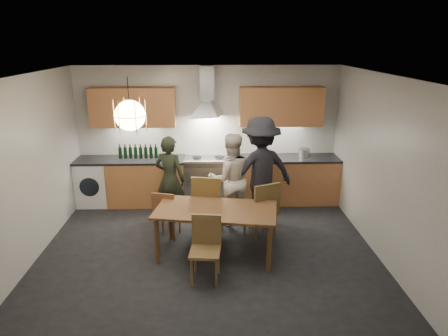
{
  "coord_description": "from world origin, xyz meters",
  "views": [
    {
      "loc": [
        0.06,
        -5.33,
        3.05
      ],
      "look_at": [
        0.25,
        0.4,
        1.2
      ],
      "focal_mm": 32.0,
      "sensor_mm": 36.0,
      "label": 1
    }
  ],
  "objects_px": {
    "person_right": "(260,170)",
    "dining_table": "(216,214)",
    "wine_bottles": "(138,151)",
    "person_left": "(170,179)",
    "stock_pot": "(304,153)",
    "chair_front": "(206,243)",
    "chair_back_left": "(166,212)",
    "person_mid": "(231,179)",
    "mixing_bowl": "(261,156)"
  },
  "relations": [
    {
      "from": "mixing_bowl",
      "to": "chair_front",
      "type": "bearing_deg",
      "value": -111.93
    },
    {
      "from": "chair_back_left",
      "to": "person_left",
      "type": "xyz_separation_m",
      "value": [
        0.01,
        0.74,
        0.29
      ]
    },
    {
      "from": "chair_back_left",
      "to": "person_left",
      "type": "relative_size",
      "value": 0.53
    },
    {
      "from": "chair_front",
      "to": "person_mid",
      "type": "relative_size",
      "value": 0.55
    },
    {
      "from": "person_mid",
      "to": "person_right",
      "type": "distance_m",
      "value": 0.53
    },
    {
      "from": "person_left",
      "to": "person_mid",
      "type": "distance_m",
      "value": 1.06
    },
    {
      "from": "person_left",
      "to": "person_right",
      "type": "height_order",
      "value": "person_right"
    },
    {
      "from": "chair_front",
      "to": "person_left",
      "type": "distance_m",
      "value": 1.97
    },
    {
      "from": "chair_back_left",
      "to": "person_right",
      "type": "xyz_separation_m",
      "value": [
        1.56,
        0.65,
        0.46
      ]
    },
    {
      "from": "chair_back_left",
      "to": "person_mid",
      "type": "distance_m",
      "value": 1.25
    },
    {
      "from": "person_right",
      "to": "wine_bottles",
      "type": "bearing_deg",
      "value": -38.9
    },
    {
      "from": "chair_back_left",
      "to": "mixing_bowl",
      "type": "height_order",
      "value": "mixing_bowl"
    },
    {
      "from": "person_left",
      "to": "wine_bottles",
      "type": "distance_m",
      "value": 1.08
    },
    {
      "from": "chair_back_left",
      "to": "wine_bottles",
      "type": "height_order",
      "value": "wine_bottles"
    },
    {
      "from": "dining_table",
      "to": "wine_bottles",
      "type": "relative_size",
      "value": 2.5
    },
    {
      "from": "mixing_bowl",
      "to": "stock_pot",
      "type": "bearing_deg",
      "value": 5.65
    },
    {
      "from": "dining_table",
      "to": "person_mid",
      "type": "height_order",
      "value": "person_mid"
    },
    {
      "from": "dining_table",
      "to": "chair_back_left",
      "type": "distance_m",
      "value": 0.96
    },
    {
      "from": "dining_table",
      "to": "person_right",
      "type": "relative_size",
      "value": 1.0
    },
    {
      "from": "person_right",
      "to": "wine_bottles",
      "type": "height_order",
      "value": "person_right"
    },
    {
      "from": "person_right",
      "to": "mixing_bowl",
      "type": "relative_size",
      "value": 6.3
    },
    {
      "from": "chair_front",
      "to": "stock_pot",
      "type": "distance_m",
      "value": 3.27
    },
    {
      "from": "person_right",
      "to": "person_mid",
      "type": "bearing_deg",
      "value": -9.07
    },
    {
      "from": "person_left",
      "to": "wine_bottles",
      "type": "xyz_separation_m",
      "value": [
        -0.67,
        0.8,
        0.28
      ]
    },
    {
      "from": "person_left",
      "to": "person_right",
      "type": "xyz_separation_m",
      "value": [
        1.55,
        -0.09,
        0.16
      ]
    },
    {
      "from": "person_left",
      "to": "mixing_bowl",
      "type": "distance_m",
      "value": 1.82
    },
    {
      "from": "person_mid",
      "to": "mixing_bowl",
      "type": "distance_m",
      "value": 1.08
    },
    {
      "from": "mixing_bowl",
      "to": "wine_bottles",
      "type": "height_order",
      "value": "wine_bottles"
    },
    {
      "from": "dining_table",
      "to": "person_left",
      "type": "relative_size",
      "value": 1.22
    },
    {
      "from": "mixing_bowl",
      "to": "stock_pot",
      "type": "height_order",
      "value": "stock_pot"
    },
    {
      "from": "mixing_bowl",
      "to": "wine_bottles",
      "type": "distance_m",
      "value": 2.33
    },
    {
      "from": "person_left",
      "to": "stock_pot",
      "type": "relative_size",
      "value": 7.32
    },
    {
      "from": "mixing_bowl",
      "to": "wine_bottles",
      "type": "relative_size",
      "value": 0.4
    },
    {
      "from": "person_right",
      "to": "dining_table",
      "type": "bearing_deg",
      "value": 39.21
    },
    {
      "from": "chair_back_left",
      "to": "mixing_bowl",
      "type": "bearing_deg",
      "value": -124.81
    },
    {
      "from": "chair_back_left",
      "to": "person_right",
      "type": "height_order",
      "value": "person_right"
    },
    {
      "from": "dining_table",
      "to": "stock_pot",
      "type": "relative_size",
      "value": 8.93
    },
    {
      "from": "person_left",
      "to": "mixing_bowl",
      "type": "bearing_deg",
      "value": -134.6
    },
    {
      "from": "stock_pot",
      "to": "wine_bottles",
      "type": "xyz_separation_m",
      "value": [
        -3.17,
        0.0,
        0.06
      ]
    },
    {
      "from": "chair_back_left",
      "to": "stock_pot",
      "type": "distance_m",
      "value": 2.99
    },
    {
      "from": "person_left",
      "to": "person_mid",
      "type": "relative_size",
      "value": 0.95
    },
    {
      "from": "dining_table",
      "to": "wine_bottles",
      "type": "xyz_separation_m",
      "value": [
        -1.44,
        2.05,
        0.39
      ]
    },
    {
      "from": "mixing_bowl",
      "to": "stock_pot",
      "type": "xyz_separation_m",
      "value": [
        0.84,
        0.08,
        0.04
      ]
    },
    {
      "from": "person_right",
      "to": "mixing_bowl",
      "type": "bearing_deg",
      "value": -115.09
    },
    {
      "from": "dining_table",
      "to": "person_right",
      "type": "height_order",
      "value": "person_right"
    },
    {
      "from": "wine_bottles",
      "to": "chair_back_left",
      "type": "bearing_deg",
      "value": -66.85
    },
    {
      "from": "chair_back_left",
      "to": "stock_pot",
      "type": "height_order",
      "value": "stock_pot"
    },
    {
      "from": "mixing_bowl",
      "to": "person_left",
      "type": "bearing_deg",
      "value": -156.8
    },
    {
      "from": "person_mid",
      "to": "person_right",
      "type": "bearing_deg",
      "value": 179.38
    },
    {
      "from": "chair_front",
      "to": "person_mid",
      "type": "bearing_deg",
      "value": 82.64
    }
  ]
}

